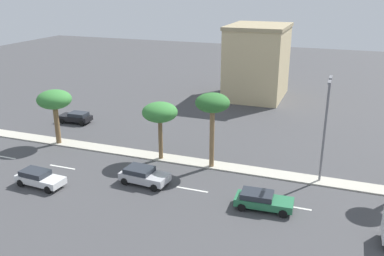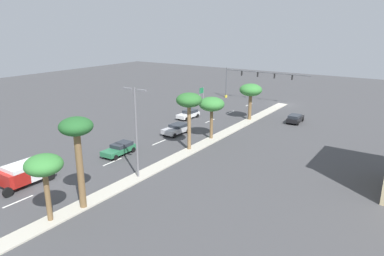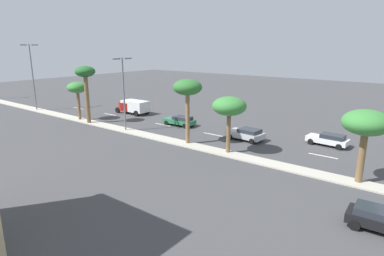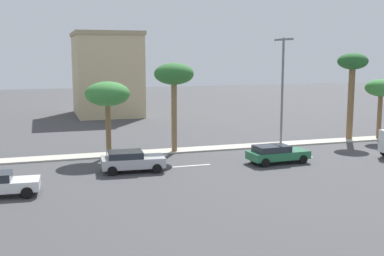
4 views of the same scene
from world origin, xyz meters
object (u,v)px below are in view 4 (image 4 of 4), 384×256
commercial_building (107,74)px  palm_tree_mid (352,68)px  palm_tree_front (381,89)px  street_lamp_near (282,82)px  palm_tree_right (174,76)px  palm_tree_leading (107,95)px  sedan_green_mid (276,153)px  sedan_silver_near (131,160)px

commercial_building → palm_tree_mid: size_ratio=1.38×
palm_tree_mid → commercial_building: bearing=-144.5°
palm_tree_front → street_lamp_near: bearing=-90.7°
street_lamp_near → palm_tree_right: bearing=-87.6°
street_lamp_near → palm_tree_leading: bearing=-88.6°
palm_tree_front → sedan_green_mid: (6.23, -13.82, -3.91)m
palm_tree_mid → street_lamp_near: 7.29m
palm_tree_leading → sedan_silver_near: 6.65m
sedan_green_mid → sedan_silver_near: bearing=-94.0°
palm_tree_leading → street_lamp_near: street_lamp_near is taller
palm_tree_right → palm_tree_mid: bearing=92.6°
palm_tree_leading → palm_tree_mid: size_ratio=0.72×
sedan_green_mid → street_lamp_near: bearing=149.4°
commercial_building → palm_tree_mid: commercial_building is taller
palm_tree_front → street_lamp_near: size_ratio=0.60×
street_lamp_near → sedan_green_mid: bearing=-30.6°
palm_tree_right → palm_tree_mid: (-0.76, 16.93, 0.51)m
palm_tree_front → street_lamp_near: (-0.12, -10.05, 0.84)m
palm_tree_right → sedan_green_mid: bearing=45.1°
sedan_silver_near → commercial_building: bearing=174.9°
palm_tree_leading → street_lamp_near: (-0.37, 14.93, 0.73)m
palm_tree_front → sedan_green_mid: size_ratio=1.21×
palm_tree_leading → palm_tree_front: 24.99m
sedan_silver_near → palm_tree_right: bearing=139.5°
sedan_silver_near → palm_tree_leading: bearing=-171.9°
palm_tree_right → sedan_green_mid: size_ratio=1.57×
palm_tree_right → palm_tree_front: size_ratio=1.29×
sedan_green_mid → palm_tree_leading: bearing=-118.2°
palm_tree_right → palm_tree_front: palm_tree_right is taller
sedan_green_mid → palm_tree_right: bearing=-134.9°
street_lamp_near → sedan_silver_near: (5.63, -14.19, -4.72)m
commercial_building → sedan_green_mid: 33.84m
palm_tree_front → palm_tree_leading: bearing=-89.4°
palm_tree_mid → palm_tree_front: (0.47, 2.85, -1.95)m
palm_tree_leading → palm_tree_mid: bearing=91.9°
palm_tree_leading → sedan_green_mid: palm_tree_leading is taller
palm_tree_right → sedan_green_mid: 9.97m
sedan_silver_near → palm_tree_front: bearing=102.8°
commercial_building → palm_tree_front: size_ratio=1.99×
commercial_building → palm_tree_leading: commercial_building is taller
palm_tree_right → palm_tree_front: (-0.29, 19.78, -1.43)m
commercial_building → palm_tree_mid: bearing=35.5°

